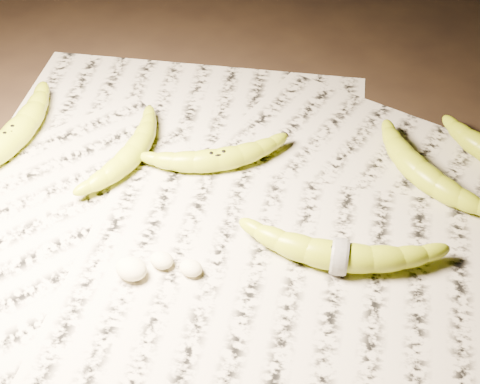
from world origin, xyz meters
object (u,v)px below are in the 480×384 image
at_px(banana_left_a, 10,137).
at_px(banana_taped, 340,255).
at_px(banana_upper_a, 420,170).
at_px(banana_left_b, 132,151).
at_px(banana_center, 217,158).

xyz_separation_m(banana_left_a, banana_taped, (0.51, 0.00, -0.00)).
bearing_deg(banana_upper_a, banana_left_b, -126.82).
bearing_deg(banana_taped, banana_left_b, 155.14).
bearing_deg(banana_left_b, banana_upper_a, -72.43).
xyz_separation_m(banana_left_b, banana_taped, (0.33, -0.05, 0.00)).
bearing_deg(banana_center, banana_upper_a, -17.78).
bearing_deg(banana_left_a, banana_taped, -91.77).
height_order(banana_left_a, banana_upper_a, banana_left_a).
distance_m(banana_left_b, banana_taped, 0.34).
bearing_deg(banana_taped, banana_left_a, 164.55).
distance_m(banana_left_a, banana_taped, 0.51).
relative_size(banana_center, banana_taped, 0.82).
distance_m(banana_left_a, banana_center, 0.31).
xyz_separation_m(banana_left_a, banana_left_b, (0.18, 0.06, -0.00)).
height_order(banana_taped, banana_upper_a, same).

